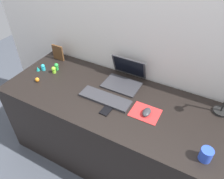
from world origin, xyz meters
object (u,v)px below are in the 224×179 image
(keyboard, at_px, (105,98))
(coffee_mug, at_px, (206,155))
(mouse, at_px, (147,112))
(toy_figurine_green, at_px, (56,66))
(toy_figurine_lime, at_px, (54,70))
(toy_figurine_orange, at_px, (37,80))
(picture_frame, at_px, (58,53))
(toy_figurine_teal, at_px, (38,69))
(laptop, at_px, (125,77))
(cell_phone, at_px, (107,109))
(toy_figurine_cyan, at_px, (43,67))

(keyboard, bearing_deg, coffee_mug, -12.67)
(mouse, relative_size, toy_figurine_green, 1.43)
(toy_figurine_lime, relative_size, toy_figurine_orange, 1.56)
(mouse, height_order, picture_frame, picture_frame)
(toy_figurine_teal, bearing_deg, toy_figurine_green, 32.81)
(laptop, relative_size, toy_figurine_green, 4.46)
(laptop, distance_m, toy_figurine_lime, 0.65)
(cell_phone, bearing_deg, laptop, 98.36)
(toy_figurine_cyan, bearing_deg, cell_phone, -12.71)
(mouse, distance_m, coffee_mug, 0.47)
(toy_figurine_cyan, bearing_deg, coffee_mug, -9.88)
(mouse, relative_size, cell_phone, 0.75)
(keyboard, distance_m, mouse, 0.34)
(cell_phone, relative_size, toy_figurine_green, 1.90)
(toy_figurine_cyan, bearing_deg, keyboard, -6.74)
(toy_figurine_teal, relative_size, toy_figurine_orange, 0.97)
(mouse, relative_size, picture_frame, 0.64)
(toy_figurine_green, bearing_deg, toy_figurine_teal, -147.19)
(keyboard, bearing_deg, toy_figurine_teal, 176.03)
(keyboard, relative_size, toy_figurine_cyan, 6.92)
(coffee_mug, bearing_deg, picture_frame, 162.29)
(toy_figurine_teal, relative_size, toy_figurine_green, 0.57)
(keyboard, distance_m, toy_figurine_teal, 0.74)
(toy_figurine_teal, distance_m, toy_figurine_orange, 0.17)
(picture_frame, bearing_deg, keyboard, -23.05)
(toy_figurine_lime, bearing_deg, mouse, -5.48)
(laptop, bearing_deg, cell_phone, -84.38)
(toy_figurine_orange, bearing_deg, picture_frame, 100.32)
(picture_frame, bearing_deg, toy_figurine_cyan, -92.30)
(mouse, xyz_separation_m, toy_figurine_lime, (-0.93, 0.09, 0.01))
(coffee_mug, distance_m, toy_figurine_teal, 1.54)
(cell_phone, relative_size, toy_figurine_teal, 3.32)
(cell_phone, bearing_deg, picture_frame, 155.92)
(laptop, distance_m, toy_figurine_green, 0.64)
(toy_figurine_green, bearing_deg, cell_phone, -19.49)
(picture_frame, distance_m, toy_figurine_green, 0.18)
(laptop, distance_m, keyboard, 0.28)
(toy_figurine_teal, distance_m, toy_figurine_green, 0.17)
(cell_phone, height_order, toy_figurine_orange, toy_figurine_orange)
(picture_frame, height_order, toy_figurine_teal, picture_frame)
(laptop, xyz_separation_m, coffee_mug, (0.74, -0.45, -0.01))
(cell_phone, xyz_separation_m, toy_figurine_lime, (-0.66, 0.19, 0.03))
(laptop, xyz_separation_m, toy_figurine_cyan, (-0.74, -0.19, -0.02))
(coffee_mug, distance_m, toy_figurine_lime, 1.39)
(keyboard, distance_m, cell_phone, 0.12)
(laptop, bearing_deg, toy_figurine_green, -168.05)
(laptop, bearing_deg, keyboard, -97.14)
(coffee_mug, relative_size, toy_figurine_orange, 2.12)
(toy_figurine_cyan, height_order, toy_figurine_orange, toy_figurine_cyan)
(cell_phone, bearing_deg, coffee_mug, -4.00)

